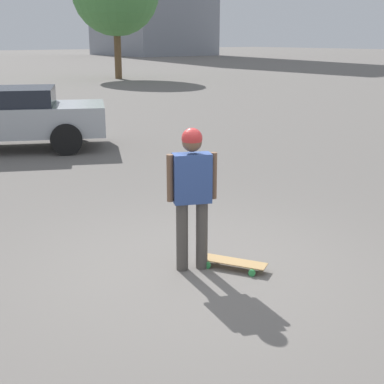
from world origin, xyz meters
TOP-DOWN VIEW (x-y plane):
  - ground_plane at (0.00, 0.00)m, footprint 220.00×220.00m
  - person at (0.00, 0.00)m, footprint 0.36×0.51m
  - skateboard at (0.29, 0.37)m, footprint 0.78×0.55m
  - car_parked_near at (-8.06, 0.83)m, footprint 3.84×4.97m

SIDE VIEW (x-z plane):
  - ground_plane at x=0.00m, z-range 0.00..0.00m
  - skateboard at x=0.29m, z-range 0.03..0.12m
  - car_parked_near at x=-8.06m, z-range 0.06..1.49m
  - person at x=0.00m, z-range 0.16..1.78m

